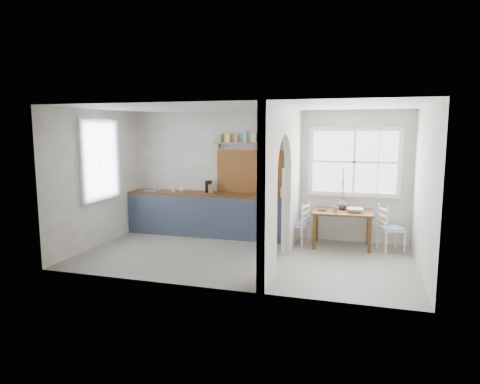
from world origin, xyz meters
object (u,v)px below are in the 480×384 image
(chair_left, at_px, (297,223))
(chair_right, at_px, (392,228))
(vase, at_px, (343,204))
(dining_table, at_px, (342,229))
(kettle, at_px, (284,192))

(chair_left, distance_m, chair_right, 1.74)
(chair_left, xyz_separation_m, vase, (0.84, 0.23, 0.39))
(dining_table, bearing_deg, chair_left, -178.42)
(chair_left, distance_m, vase, 0.95)
(kettle, bearing_deg, chair_left, -46.52)
(dining_table, distance_m, chair_left, 0.85)
(kettle, xyz_separation_m, vase, (1.15, 0.05, -0.20))
(chair_left, xyz_separation_m, kettle, (-0.32, 0.18, 0.59))
(kettle, bearing_deg, vase, -13.63)
(vase, bearing_deg, chair_right, -12.96)
(chair_left, bearing_deg, vase, 120.76)
(kettle, height_order, vase, kettle)
(chair_left, distance_m, kettle, 0.69)
(dining_table, xyz_separation_m, vase, (-0.01, 0.18, 0.46))
(chair_left, bearing_deg, chair_right, 105.97)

